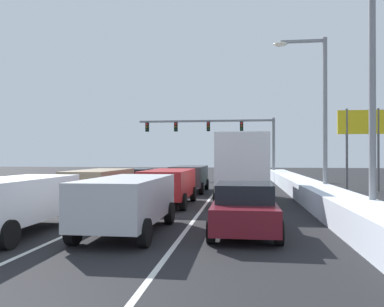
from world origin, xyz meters
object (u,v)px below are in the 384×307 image
Objects in this scene: suv_red_center_lane_second at (169,184)px; sedan_navy_left_lane_third at (137,180)px; suv_tan_left_lane_second at (100,184)px; street_lamp_right_near at (361,70)px; sedan_green_right_lane_third at (241,177)px; traffic_light_gantry at (221,131)px; sedan_maroon_right_lane_nearest at (244,208)px; suv_silver_center_lane_nearest at (128,199)px; suv_charcoal_center_lane_third at (190,176)px; street_lamp_right_mid at (318,104)px; roadside_sign_right at (362,131)px; suv_white_left_lane_nearest at (13,200)px; box_truck_right_lane_second at (242,164)px.

suv_red_center_lane_second is 7.03m from sedan_navy_left_lane_third.
suv_tan_left_lane_second is 12.21m from street_lamp_right_near.
traffic_light_gantry is (-2.05, 11.06, 4.12)m from sedan_green_right_lane_third.
suv_tan_left_lane_second is at bearing -89.90° from sedan_navy_left_lane_third.
suv_tan_left_lane_second reaches higher than sedan_maroon_right_lane_nearest.
suv_silver_center_lane_nearest is 13.49m from suv_charcoal_center_lane_third.
roadside_sign_right is (4.16, 6.72, -0.95)m from street_lamp_right_mid.
suv_silver_center_lane_nearest is 28.31m from traffic_light_gantry.
street_lamp_right_mid is at bearing 90.19° from street_lamp_right_near.
street_lamp_right_mid is (7.23, 8.77, 3.96)m from suv_silver_center_lane_nearest.
suv_red_center_lane_second is 0.59× the size of street_lamp_right_mid.
suv_white_left_lane_nearest is 22.04m from roadside_sign_right.
roadside_sign_right is (14.69, 9.17, 3.00)m from suv_tan_left_lane_second.
suv_white_left_lane_nearest is 14.69m from street_lamp_right_mid.
suv_tan_left_lane_second is at bearing -174.20° from suv_red_center_lane_second.
sedan_green_right_lane_third is 10.85m from suv_red_center_lane_second.
street_lamp_right_mid reaches higher than suv_red_center_lane_second.
sedan_navy_left_lane_third is 0.32× the size of traffic_light_gantry.
suv_tan_left_lane_second is at bearing -148.03° from roadside_sign_right.
box_truck_right_lane_second is at bearing 119.88° from street_lamp_right_near.
sedan_maroon_right_lane_nearest is at bearing -61.12° from sedan_navy_left_lane_third.
sedan_maroon_right_lane_nearest is at bearing -89.53° from sedan_green_right_lane_third.
box_truck_right_lane_second reaches higher than suv_red_center_lane_second.
suv_charcoal_center_lane_third is 0.89× the size of roadside_sign_right.
roadside_sign_right is at bearing 31.97° from suv_tan_left_lane_second.
suv_charcoal_center_lane_third is (0.03, 13.49, 0.00)m from suv_silver_center_lane_nearest.
suv_silver_center_lane_nearest is at bearing -92.66° from traffic_light_gantry.
suv_red_center_lane_second is (-3.38, -10.30, 0.25)m from sedan_green_right_lane_third.
sedan_navy_left_lane_third is at bearing 117.95° from suv_red_center_lane_second.
traffic_light_gantry is at bearing 96.18° from box_truck_right_lane_second.
suv_silver_center_lane_nearest and suv_white_left_lane_nearest have the same top height.
sedan_maroon_right_lane_nearest is at bearing -114.35° from street_lamp_right_mid.
sedan_green_right_lane_third is 0.92× the size of suv_tan_left_lane_second.
box_truck_right_lane_second is 19.92m from traffic_light_gantry.
suv_red_center_lane_second is 6.84m from suv_charcoal_center_lane_third.
roadside_sign_right reaches higher than suv_silver_center_lane_nearest.
street_lamp_right_mid is 7.96m from roadside_sign_right.
roadside_sign_right is at bearing -51.17° from traffic_light_gantry.
suv_silver_center_lane_nearest is at bearing -171.73° from sedan_maroon_right_lane_nearest.
suv_silver_center_lane_nearest is 6.65m from suv_red_center_lane_second.
suv_charcoal_center_lane_third is (0.06, 6.84, 0.00)m from suv_red_center_lane_second.
street_lamp_right_mid is at bearing -64.66° from sedan_green_right_lane_third.
suv_silver_center_lane_nearest is 1.00× the size of suv_tan_left_lane_second.
suv_white_left_lane_nearest is 6.97m from suv_tan_left_lane_second.
sedan_green_right_lane_third is (-0.07, 8.52, -1.14)m from box_truck_right_lane_second.
suv_white_left_lane_nearest is 11.59m from street_lamp_right_near.
roadside_sign_right is (14.71, 2.63, 3.25)m from sedan_navy_left_lane_third.
box_truck_right_lane_second is (-0.07, 7.92, 1.14)m from sedan_maroon_right_lane_nearest.
street_lamp_right_mid reaches higher than suv_charcoal_center_lane_third.
suv_red_center_lane_second is (-3.52, 6.14, 0.25)m from sedan_maroon_right_lane_nearest.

